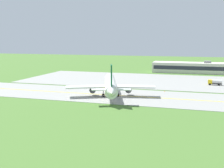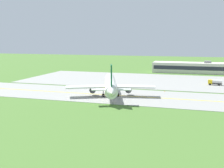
{
  "view_description": "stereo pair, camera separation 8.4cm",
  "coord_description": "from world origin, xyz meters",
  "views": [
    {
      "loc": [
        25.89,
        -98.12,
        20.55
      ],
      "look_at": [
        -4.55,
        1.56,
        4.0
      ],
      "focal_mm": 45.42,
      "sensor_mm": 36.0,
      "label": 1
    },
    {
      "loc": [
        25.97,
        -98.1,
        20.55
      ],
      "look_at": [
        -4.55,
        1.56,
        4.0
      ],
      "focal_mm": 45.42,
      "sensor_mm": 36.0,
      "label": 2
    }
  ],
  "objects": [
    {
      "name": "traffic_cone_mid_edge",
      "position": [
        13.77,
        12.45,
        0.3
      ],
      "size": [
        0.44,
        0.44,
        0.6
      ],
      "primitive_type": "cone",
      "color": "orange",
      "rests_on": "ground"
    },
    {
      "name": "taxiway_centreline",
      "position": [
        0.0,
        0.0,
        0.11
      ],
      "size": [
        220.0,
        0.6,
        0.01
      ],
      "primitive_type": "cube",
      "color": "yellow",
      "rests_on": "taxiway_strip"
    },
    {
      "name": "terminal_building",
      "position": [
        21.97,
        82.4,
        3.2
      ],
      "size": [
        46.6,
        12.73,
        7.56
      ],
      "color": "beige",
      "rests_on": "ground"
    },
    {
      "name": "taxiway_strip",
      "position": [
        0.0,
        0.0,
        0.05
      ],
      "size": [
        240.0,
        28.0,
        0.1
      ],
      "primitive_type": "cube",
      "color": "gray",
      "rests_on": "ground"
    },
    {
      "name": "airplane_lead",
      "position": [
        -4.39,
        -0.9,
        4.13
      ],
      "size": [
        31.72,
        38.61,
        12.7
      ],
      "color": "white",
      "rests_on": "ground"
    },
    {
      "name": "service_truck_baggage",
      "position": [
        33.49,
        35.5,
        1.53
      ],
      "size": [
        6.15,
        2.74,
        2.65
      ],
      "color": "yellow",
      "rests_on": "ground"
    },
    {
      "name": "ground_plane",
      "position": [
        0.0,
        0.0,
        0.0
      ],
      "size": [
        500.0,
        500.0,
        0.0
      ],
      "primitive_type": "plane",
      "color": "#47702D"
    },
    {
      "name": "traffic_cone_near_edge",
      "position": [
        -25.96,
        11.36,
        0.3
      ],
      "size": [
        0.44,
        0.44,
        0.6
      ],
      "primitive_type": "cone",
      "color": "orange",
      "rests_on": "ground"
    },
    {
      "name": "apron_pad",
      "position": [
        10.0,
        42.0,
        0.05
      ],
      "size": [
        140.0,
        52.0,
        0.1
      ],
      "primitive_type": "cube",
      "color": "gray",
      "rests_on": "ground"
    }
  ]
}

